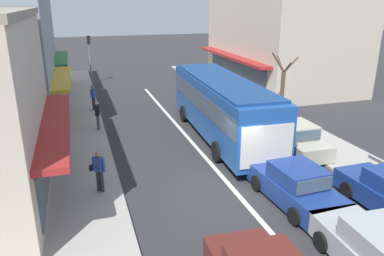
# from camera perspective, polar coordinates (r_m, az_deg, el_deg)

# --- Properties ---
(ground_plane) EXTENTS (140.00, 140.00, 0.00)m
(ground_plane) POSITION_cam_1_polar(r_m,az_deg,el_deg) (15.40, 5.59, -8.49)
(ground_plane) COLOR #2D2D30
(lane_centre_line) EXTENTS (0.20, 28.00, 0.01)m
(lane_centre_line) POSITION_cam_1_polar(r_m,az_deg,el_deg) (18.80, 0.86, -3.17)
(lane_centre_line) COLOR silver
(lane_centre_line) RESTS_ON ground
(sidewalk_left) EXTENTS (5.20, 44.00, 0.14)m
(sidewalk_left) POSITION_cam_1_polar(r_m,az_deg,el_deg) (19.85, -20.07, -2.94)
(sidewalk_left) COLOR #A39E96
(sidewalk_left) RESTS_ON ground
(kerb_right) EXTENTS (2.80, 44.00, 0.12)m
(kerb_right) POSITION_cam_1_polar(r_m,az_deg,el_deg) (23.01, 14.08, 0.57)
(kerb_right) COLOR #A39E96
(kerb_right) RESTS_ON ground
(shopfront_far_end) EXTENTS (7.52, 8.75, 7.47)m
(shopfront_far_end) POSITION_cam_1_polar(r_m,az_deg,el_deg) (32.35, -26.20, 11.07)
(shopfront_far_end) COLOR #84939E
(shopfront_far_end) RESTS_ON ground
(building_right_far) EXTENTS (9.30, 13.53, 8.91)m
(building_right_far) POSITION_cam_1_polar(r_m,az_deg,el_deg) (33.49, 13.47, 13.89)
(building_right_far) COLOR beige
(building_right_far) RESTS_ON ground
(city_bus) EXTENTS (3.05, 10.95, 3.23)m
(city_bus) POSITION_cam_1_polar(r_m,az_deg,el_deg) (19.81, 4.57, 3.66)
(city_bus) COLOR #1E4C99
(city_bus) RESTS_ON ground
(sedan_queue_gap_filler) EXTENTS (2.03, 4.27, 1.47)m
(sedan_queue_gap_filler) POSITION_cam_1_polar(r_m,az_deg,el_deg) (11.61, 26.63, -16.80)
(sedan_queue_gap_filler) COLOR #9EA3A8
(sedan_queue_gap_filler) RESTS_ON ground
(sedan_queue_far_back) EXTENTS (2.05, 4.28, 1.47)m
(sedan_queue_far_back) POSITION_cam_1_polar(r_m,az_deg,el_deg) (14.24, 15.50, -8.54)
(sedan_queue_far_back) COLOR navy
(sedan_queue_far_back) RESTS_ON ground
(parked_sedan_kerb_second) EXTENTS (1.96, 4.23, 1.47)m
(parked_sedan_kerb_second) POSITION_cam_1_polar(r_m,az_deg,el_deg) (18.93, 15.38, -1.58)
(parked_sedan_kerb_second) COLOR #B7B29E
(parked_sedan_kerb_second) RESTS_ON ground
(traffic_light_downstreet) EXTENTS (0.32, 0.24, 4.20)m
(traffic_light_downstreet) POSITION_cam_1_polar(r_m,az_deg,el_deg) (34.57, -15.37, 11.21)
(traffic_light_downstreet) COLOR gray
(traffic_light_downstreet) RESTS_ON ground
(street_tree_right) EXTENTS (1.80, 1.67, 4.23)m
(street_tree_right) POSITION_cam_1_polar(r_m,az_deg,el_deg) (23.27, 13.58, 5.64)
(street_tree_right) COLOR brown
(street_tree_right) RESTS_ON ground
(pedestrian_with_handbag_near) EXTENTS (0.58, 0.52, 1.63)m
(pedestrian_with_handbag_near) POSITION_cam_1_polar(r_m,az_deg,el_deg) (14.54, -14.03, -6.05)
(pedestrian_with_handbag_near) COLOR #333338
(pedestrian_with_handbag_near) RESTS_ON sidewalk_left
(pedestrian_browsing_midblock) EXTENTS (0.28, 0.56, 1.63)m
(pedestrian_browsing_midblock) POSITION_cam_1_polar(r_m,az_deg,el_deg) (21.55, -14.21, 2.13)
(pedestrian_browsing_midblock) COLOR #4C4742
(pedestrian_browsing_midblock) RESTS_ON sidewalk_left
(pedestrian_far_walker) EXTENTS (0.38, 0.50, 1.63)m
(pedestrian_far_walker) POSITION_cam_1_polar(r_m,az_deg,el_deg) (25.68, -14.81, 4.73)
(pedestrian_far_walker) COLOR #232838
(pedestrian_far_walker) RESTS_ON sidewalk_left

